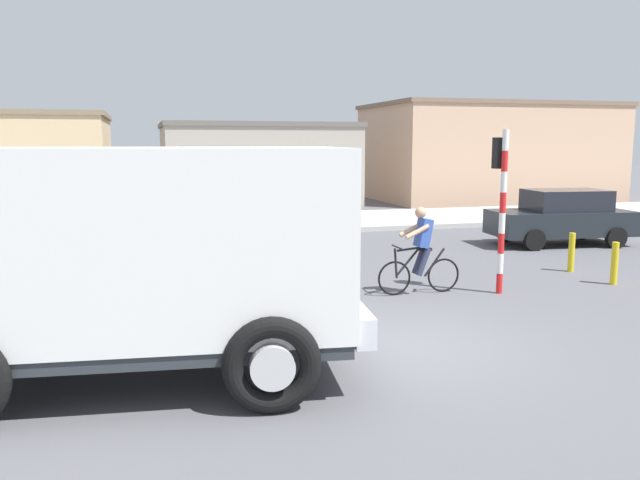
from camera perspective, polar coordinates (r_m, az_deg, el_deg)
ground_plane at (r=9.68m, az=6.56°, el=-9.12°), size 120.00×120.00×0.00m
sidewalk_far at (r=22.79m, az=-6.58°, el=1.44°), size 80.00×5.00×0.16m
truck_foreground at (r=8.13m, az=-16.37°, el=-0.78°), size 5.66×3.26×2.90m
cyclist at (r=12.62m, az=8.96°, el=-0.93°), size 1.73×0.50×1.72m
traffic_light_pole at (r=12.91m, az=15.90°, el=4.45°), size 0.24×0.43×3.20m
car_white_mid at (r=19.75m, az=20.79°, el=1.95°), size 4.14×2.17×1.60m
bollard_near at (r=14.69m, az=24.83°, el=-1.91°), size 0.14×0.14×0.90m
bollard_far at (r=15.77m, az=21.56°, el=-1.03°), size 0.14×0.14×0.90m
building_mid_block at (r=29.25m, az=-5.84°, el=6.63°), size 8.24×7.15×3.78m
building_corner_right at (r=34.69m, az=14.69°, el=7.64°), size 11.94×7.61×4.89m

